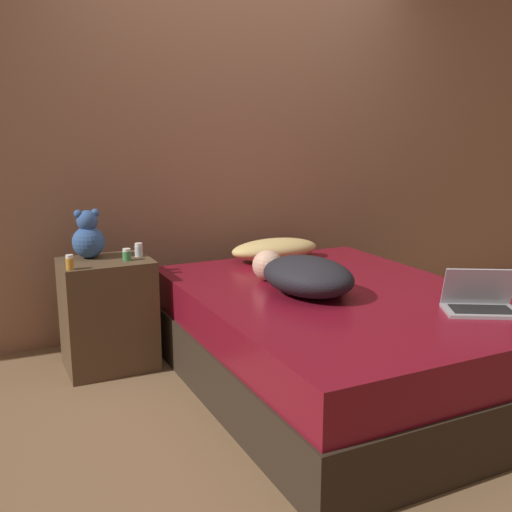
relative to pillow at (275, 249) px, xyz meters
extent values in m
plane|color=brown|center=(-0.05, -0.83, -0.59)|extent=(12.00, 12.00, 0.00)
cube|color=#996B51|center=(-0.05, 0.45, 0.71)|extent=(8.00, 0.06, 2.60)
cube|color=#2D2319|center=(-0.05, -0.83, -0.44)|extent=(1.47, 2.00, 0.30)
cube|color=maroon|center=(-0.05, -0.83, -0.18)|extent=(1.44, 1.96, 0.22)
cube|color=brown|center=(-1.09, -0.04, -0.27)|extent=(0.49, 0.39, 0.63)
ellipsoid|color=tan|center=(0.00, 0.00, 0.00)|extent=(0.60, 0.29, 0.14)
ellipsoid|color=black|center=(-0.22, -0.78, 0.03)|extent=(0.47, 0.61, 0.20)
sphere|color=#DBAD8E|center=(-0.28, -0.44, 0.02)|extent=(0.17, 0.17, 0.17)
cylinder|color=#DBAD8E|center=(-0.05, -0.73, -0.04)|extent=(0.10, 0.26, 0.06)
cube|color=#9E9EA3|center=(0.34, -1.40, -0.06)|extent=(0.39, 0.34, 0.02)
cube|color=black|center=(0.34, -1.40, -0.05)|extent=(0.31, 0.26, 0.00)
cube|color=#9E9EA3|center=(0.37, -1.35, 0.04)|extent=(0.32, 0.23, 0.19)
cube|color=black|center=(0.37, -1.35, 0.04)|extent=(0.29, 0.20, 0.16)
sphere|color=#335693|center=(-1.16, 0.05, 0.14)|extent=(0.18, 0.18, 0.18)
sphere|color=#335693|center=(-1.16, 0.05, 0.26)|extent=(0.12, 0.12, 0.12)
sphere|color=#335693|center=(-1.21, 0.05, 0.30)|extent=(0.05, 0.05, 0.05)
sphere|color=#335693|center=(-1.12, 0.05, 0.30)|extent=(0.05, 0.05, 0.05)
cylinder|color=#3D8E4C|center=(-0.99, -0.11, 0.07)|extent=(0.05, 0.05, 0.05)
cylinder|color=white|center=(-0.99, -0.11, 0.11)|extent=(0.04, 0.04, 0.01)
cylinder|color=gold|center=(-1.31, -0.19, 0.08)|extent=(0.04, 0.04, 0.06)
cylinder|color=white|center=(-1.31, -0.19, 0.12)|extent=(0.04, 0.04, 0.02)
cylinder|color=silver|center=(-0.90, -0.03, 0.08)|extent=(0.05, 0.05, 0.06)
cylinder|color=white|center=(-0.90, -0.03, 0.12)|extent=(0.04, 0.04, 0.02)
camera|label=1|loc=(-1.76, -3.33, 0.79)|focal=42.00mm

